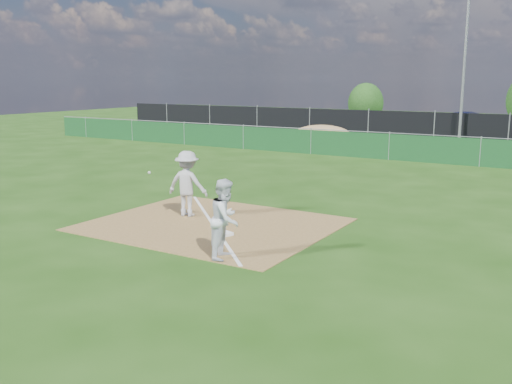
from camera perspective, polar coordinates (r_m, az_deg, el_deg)
ground at (r=22.56m, az=9.08°, el=1.68°), size 90.00×90.00×0.00m
infield_dirt at (r=14.79m, az=-4.37°, el=-3.24°), size 6.00×5.00×0.02m
foul_line at (r=14.79m, az=-4.37°, el=-3.18°), size 5.01×5.01×0.01m
green_fence at (r=27.13m, az=13.16°, el=4.41°), size 44.00×0.05×1.20m
dirt_mound at (r=32.19m, az=6.65°, el=5.64°), size 3.38×2.60×1.17m
black_fence at (r=34.75m, az=17.38°, el=6.14°), size 46.00×0.04×1.80m
parking_lot at (r=39.68m, az=19.09°, el=5.32°), size 46.00×9.00×0.01m
light_pole at (r=34.01m, az=20.06°, el=11.11°), size 0.16×0.16×8.00m
first_base at (r=13.72m, az=-3.21°, el=-4.19°), size 0.42×0.42×0.07m
play_at_first at (r=15.56m, az=-6.88°, el=0.84°), size 2.12×0.84×1.78m
runner at (r=11.89m, az=-3.06°, el=-2.70°), size 0.81×0.95×1.69m
car_left at (r=41.77m, az=9.41°, el=7.09°), size 4.52×2.10×1.50m
car_mid at (r=39.90m, az=20.69°, el=6.37°), size 4.76×1.83×1.55m
tree_left at (r=47.48m, az=10.91°, el=8.71°), size 2.84×2.84×3.37m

